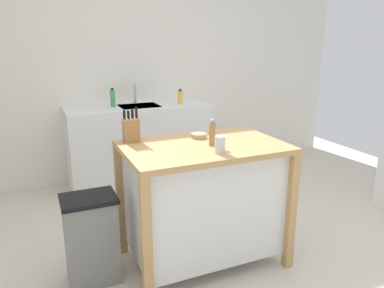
# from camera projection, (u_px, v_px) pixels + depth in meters

# --- Properties ---
(ground_plane) EXTENTS (6.57, 6.57, 0.00)m
(ground_plane) POSITION_uv_depth(u_px,v_px,m) (226.00, 269.00, 2.71)
(ground_plane) COLOR beige
(ground_plane) RESTS_ON ground
(wall_back) EXTENTS (5.57, 0.10, 2.60)m
(wall_back) POSITION_uv_depth(u_px,v_px,m) (136.00, 68.00, 4.39)
(wall_back) COLOR silver
(wall_back) RESTS_ON ground
(kitchen_island) EXTENTS (1.13, 0.74, 0.92)m
(kitchen_island) POSITION_uv_depth(u_px,v_px,m) (203.00, 197.00, 2.71)
(kitchen_island) COLOR tan
(kitchen_island) RESTS_ON ground
(knife_block) EXTENTS (0.11, 0.09, 0.25)m
(knife_block) POSITION_uv_depth(u_px,v_px,m) (131.00, 129.00, 2.64)
(knife_block) COLOR #9E7042
(knife_block) RESTS_ON kitchen_island
(bowl_stoneware_deep) EXTENTS (0.12, 0.12, 0.03)m
(bowl_stoneware_deep) POSITION_uv_depth(u_px,v_px,m) (199.00, 135.00, 2.76)
(bowl_stoneware_deep) COLOR tan
(bowl_stoneware_deep) RESTS_ON kitchen_island
(drinking_cup) EXTENTS (0.07, 0.07, 0.11)m
(drinking_cup) POSITION_uv_depth(u_px,v_px,m) (220.00, 145.00, 2.38)
(drinking_cup) COLOR silver
(drinking_cup) RESTS_ON kitchen_island
(pepper_grinder) EXTENTS (0.04, 0.04, 0.19)m
(pepper_grinder) POSITION_uv_depth(u_px,v_px,m) (212.00, 133.00, 2.54)
(pepper_grinder) COLOR #9E7042
(pepper_grinder) RESTS_ON kitchen_island
(trash_bin) EXTENTS (0.36, 0.28, 0.63)m
(trash_bin) POSITION_uv_depth(u_px,v_px,m) (92.00, 239.00, 2.51)
(trash_bin) COLOR slate
(trash_bin) RESTS_ON ground
(sink_counter) EXTENTS (1.61, 0.60, 0.91)m
(sink_counter) POSITION_uv_depth(u_px,v_px,m) (140.00, 144.00, 4.28)
(sink_counter) COLOR silver
(sink_counter) RESTS_ON ground
(sink_faucet) EXTENTS (0.02, 0.02, 0.22)m
(sink_faucet) POSITION_uv_depth(u_px,v_px,m) (135.00, 94.00, 4.25)
(sink_faucet) COLOR #B7BCC1
(sink_faucet) RESTS_ON sink_counter
(bottle_dish_soap) EXTENTS (0.05, 0.05, 0.17)m
(bottle_dish_soap) POSITION_uv_depth(u_px,v_px,m) (180.00, 97.00, 4.23)
(bottle_dish_soap) COLOR yellow
(bottle_dish_soap) RESTS_ON sink_counter
(bottle_spray_cleaner) EXTENTS (0.05, 0.05, 0.21)m
(bottle_spray_cleaner) POSITION_uv_depth(u_px,v_px,m) (113.00, 98.00, 4.03)
(bottle_spray_cleaner) COLOR green
(bottle_spray_cleaner) RESTS_ON sink_counter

